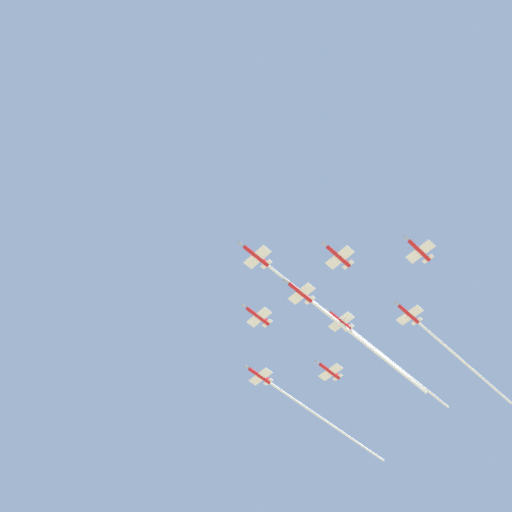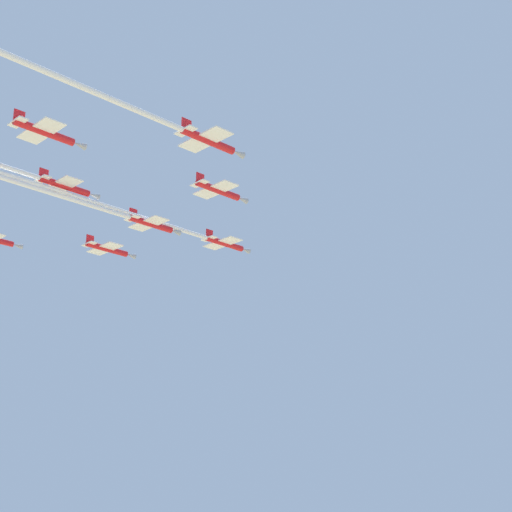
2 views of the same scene
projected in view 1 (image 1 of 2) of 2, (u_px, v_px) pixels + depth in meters
The scene contains 9 objects.
jet_lead at pixel (315, 303), 176.38m from camera, with size 78.02×31.76×2.63m.
jet_port_inner at pixel (338, 256), 164.87m from camera, with size 12.52×9.63×2.63m.
jet_starboard_inner at pixel (257, 316), 181.16m from camera, with size 12.52×9.63×2.63m.
jet_port_outer at pixel (347, 330), 181.53m from camera, with size 69.35×28.49×2.63m.
jet_starboard_outer at pixel (419, 250), 166.52m from camera, with size 12.52×9.63×2.63m.
jet_center_rear at pixel (306, 407), 201.88m from camera, with size 72.33×29.61×2.63m.
jet_port_trail at pixel (379, 352), 189.85m from camera, with size 64.76×26.76×2.63m.
jet_starboard_trail at pixel (445, 346), 188.14m from camera, with size 65.56×27.06×2.63m.
jet_tail_end at pixel (329, 371), 193.72m from camera, with size 12.52×9.63×2.63m.
Camera 1 is at (75.49, 43.91, 3.48)m, focal length 38.13 mm.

